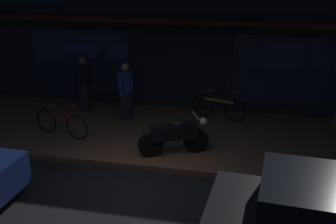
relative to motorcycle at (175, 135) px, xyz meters
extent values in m
plane|color=black|center=(-0.50, -1.72, -0.65)|extent=(60.00, 60.00, 0.00)
cube|color=brown|center=(-0.50, 1.28, -0.57)|extent=(18.00, 4.00, 0.15)
cube|color=black|center=(-0.50, 4.68, 1.15)|extent=(18.00, 2.80, 3.60)
cube|color=#262838|center=(-3.70, 3.26, 0.85)|extent=(3.20, 0.04, 2.00)
cube|color=#262838|center=(2.70, 3.26, 0.85)|extent=(3.20, 0.04, 2.00)
cube|color=#591919|center=(-0.50, 3.03, 2.20)|extent=(16.20, 0.50, 0.12)
cylinder|color=black|center=(-0.53, -0.24, -0.20)|extent=(0.60, 0.36, 0.60)
cylinder|color=black|center=(0.47, 0.22, -0.20)|extent=(0.60, 0.36, 0.60)
cube|color=black|center=(-0.03, -0.01, 0.08)|extent=(1.12, 0.72, 0.36)
ellipsoid|color=black|center=(0.11, 0.05, 0.28)|extent=(0.50, 0.40, 0.20)
sphere|color=#F9EDB7|center=(0.62, 0.29, 0.28)|extent=(0.18, 0.18, 0.18)
cylinder|color=gray|center=(0.44, 0.20, 0.45)|extent=(0.26, 0.51, 0.03)
torus|color=black|center=(-3.60, 0.57, -0.17)|extent=(0.65, 0.20, 0.66)
torus|color=black|center=(-2.63, 0.33, -0.17)|extent=(0.65, 0.20, 0.66)
cube|color=#A51E1E|center=(-3.11, 0.45, 0.05)|extent=(0.88, 0.26, 0.06)
cube|color=brown|center=(-3.36, 0.51, 0.32)|extent=(0.21, 0.13, 0.06)
cylinder|color=#A51E1E|center=(-2.70, 0.35, 0.40)|extent=(0.12, 0.41, 0.02)
torus|color=black|center=(0.32, 2.72, -0.17)|extent=(0.64, 0.24, 0.66)
torus|color=black|center=(1.27, 2.41, -0.17)|extent=(0.64, 0.24, 0.66)
cube|color=#B78C2D|center=(0.79, 2.57, 0.05)|extent=(0.87, 0.31, 0.06)
cube|color=brown|center=(0.55, 2.64, 0.32)|extent=(0.21, 0.14, 0.06)
cylinder|color=#B78C2D|center=(1.19, 2.44, 0.40)|extent=(0.15, 0.41, 0.02)
cube|color=#28232D|center=(-3.25, 2.39, -0.07)|extent=(0.30, 0.23, 0.85)
cube|color=black|center=(-3.25, 2.39, 0.64)|extent=(0.40, 0.26, 0.58)
sphere|color=#8C6647|center=(-3.25, 2.39, 1.06)|extent=(0.22, 0.22, 0.22)
cylinder|color=black|center=(-3.28, 2.13, 0.57)|extent=(0.10, 0.10, 0.52)
cylinder|color=black|center=(-3.22, 2.65, 0.57)|extent=(0.10, 0.10, 0.52)
cube|color=#28232D|center=(-1.79, 1.92, -0.07)|extent=(0.32, 0.27, 0.85)
cube|color=navy|center=(-1.79, 1.92, 0.64)|extent=(0.43, 0.32, 0.58)
sphere|color=tan|center=(-1.79, 1.92, 1.06)|extent=(0.22, 0.22, 0.22)
cylinder|color=navy|center=(-1.87, 1.67, 0.57)|extent=(0.11, 0.11, 0.52)
cylinder|color=navy|center=(-1.72, 2.17, 0.57)|extent=(0.11, 0.11, 0.52)
cylinder|color=black|center=(1.88, -2.13, -0.33)|extent=(0.65, 0.27, 0.64)
cube|color=black|center=(3.02, -3.00, 0.45)|extent=(2.31, 1.76, 0.64)
camera|label=1|loc=(1.67, -8.69, 3.88)|focal=43.96mm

